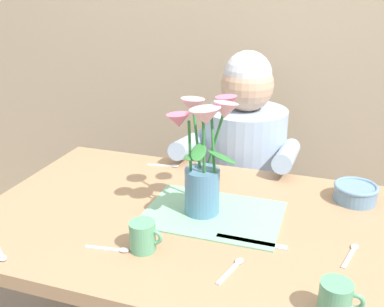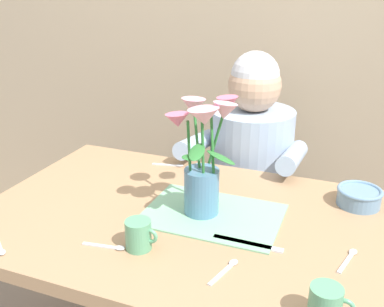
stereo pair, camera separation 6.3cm
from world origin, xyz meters
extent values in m
cube|color=tan|center=(0.00, 1.05, 1.25)|extent=(4.00, 0.10, 2.50)
cube|color=#9E7A56|center=(0.00, 0.00, 0.72)|extent=(1.20, 0.80, 0.04)
cylinder|color=#9E7A56|center=(-0.54, 0.34, 0.35)|extent=(0.06, 0.06, 0.70)
cylinder|color=#9E7A56|center=(0.54, 0.34, 0.35)|extent=(0.06, 0.06, 0.70)
cylinder|color=#4C4C56|center=(0.05, 0.62, 0.20)|extent=(0.30, 0.30, 0.40)
cylinder|color=#99ADC6|center=(0.05, 0.62, 0.65)|extent=(0.34, 0.34, 0.50)
sphere|color=tan|center=(0.05, 0.62, 1.00)|extent=(0.21, 0.21, 0.21)
sphere|color=silver|center=(0.05, 0.62, 1.04)|extent=(0.19, 0.19, 0.19)
cylinder|color=#99ADC6|center=(-0.14, 0.48, 0.78)|extent=(0.07, 0.33, 0.12)
cylinder|color=#99ADC6|center=(0.24, 0.48, 0.78)|extent=(0.07, 0.33, 0.12)
cube|color=#7AB289|center=(0.09, 0.03, 0.74)|extent=(0.40, 0.28, 0.00)
cylinder|color=teal|center=(0.05, 0.03, 0.81)|extent=(0.10, 0.10, 0.14)
cylinder|color=#2D7533|center=(0.08, 0.04, 0.95)|extent=(0.03, 0.04, 0.22)
cone|color=pink|center=(0.11, 0.04, 1.06)|extent=(0.10, 0.10, 0.05)
sphere|color=#E5D14C|center=(0.11, 0.04, 1.07)|extent=(0.02, 0.02, 0.02)
cylinder|color=#2D7533|center=(0.07, 0.08, 0.95)|extent=(0.07, 0.04, 0.21)
cone|color=#DB6684|center=(0.09, 0.13, 1.05)|extent=(0.07, 0.07, 0.05)
sphere|color=#E5D14C|center=(0.09, 0.13, 1.06)|extent=(0.02, 0.02, 0.02)
cylinder|color=#2D7533|center=(0.03, 0.06, 0.94)|extent=(0.05, 0.05, 0.21)
cone|color=pink|center=(0.01, 0.09, 1.05)|extent=(0.10, 0.10, 0.05)
sphere|color=#E5D14C|center=(0.01, 0.09, 1.06)|extent=(0.02, 0.02, 0.02)
cylinder|color=#2D7533|center=(0.02, 0.01, 0.94)|extent=(0.01, 0.04, 0.20)
cone|color=#DB6684|center=(0.00, -0.02, 1.04)|extent=(0.08, 0.08, 0.04)
sphere|color=#E5D14C|center=(0.00, -0.02, 1.04)|extent=(0.02, 0.02, 0.02)
cylinder|color=#2D7533|center=(0.06, 0.01, 0.95)|extent=(0.01, 0.02, 0.22)
cone|color=pink|center=(0.08, -0.01, 1.06)|extent=(0.09, 0.09, 0.05)
sphere|color=#E5D14C|center=(0.08, -0.01, 1.06)|extent=(0.02, 0.02, 0.02)
ellipsoid|color=#2D7533|center=(0.06, -0.03, 0.96)|extent=(0.05, 0.09, 0.03)
ellipsoid|color=#2D7533|center=(0.11, 0.02, 0.93)|extent=(0.09, 0.05, 0.04)
ellipsoid|color=#2D7533|center=(0.05, -0.03, 0.94)|extent=(0.05, 0.10, 0.04)
cylinder|color=#6689A8|center=(0.49, 0.26, 0.77)|extent=(0.13, 0.13, 0.05)
torus|color=#6689A8|center=(0.49, 0.26, 0.79)|extent=(0.14, 0.14, 0.01)
cube|color=silver|center=(0.23, -0.08, 0.74)|extent=(0.19, 0.02, 0.00)
cylinder|color=#569970|center=(-0.03, -0.20, 0.78)|extent=(0.07, 0.07, 0.08)
torus|color=#569970|center=(0.00, -0.20, 0.78)|extent=(0.04, 0.01, 0.04)
cylinder|color=#569970|center=(0.44, -0.29, 0.78)|extent=(0.07, 0.07, 0.08)
torus|color=#569970|center=(0.48, -0.29, 0.78)|extent=(0.04, 0.01, 0.04)
ellipsoid|color=silver|center=(-0.35, -0.35, 0.74)|extent=(0.03, 0.03, 0.01)
cube|color=silver|center=(-0.20, 0.32, 0.74)|extent=(0.10, 0.03, 0.00)
ellipsoid|color=silver|center=(-0.15, 0.33, 0.74)|extent=(0.03, 0.02, 0.01)
cube|color=silver|center=(0.47, -0.07, 0.74)|extent=(0.04, 0.10, 0.00)
ellipsoid|color=silver|center=(0.49, -0.02, 0.74)|extent=(0.03, 0.03, 0.01)
cube|color=silver|center=(0.20, -0.23, 0.74)|extent=(0.04, 0.10, 0.00)
ellipsoid|color=silver|center=(0.21, -0.17, 0.74)|extent=(0.03, 0.03, 0.01)
cube|color=silver|center=(-0.13, -0.23, 0.74)|extent=(0.10, 0.02, 0.00)
ellipsoid|color=silver|center=(-0.08, -0.22, 0.74)|extent=(0.03, 0.02, 0.01)
camera|label=1|loc=(0.40, -1.08, 1.40)|focal=41.49mm
camera|label=2|loc=(0.45, -1.06, 1.40)|focal=41.49mm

